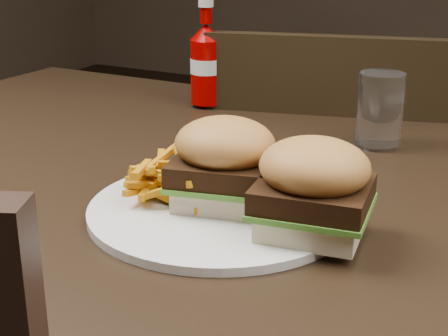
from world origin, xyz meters
The scene contains 8 objects.
dining_table centered at (0.00, 0.00, 0.73)m, with size 1.20×0.80×0.04m, color black.
chair_far centered at (0.01, 0.50, 0.43)m, with size 0.42×0.42×0.04m, color black.
plate centered at (0.11, -0.13, 0.76)m, with size 0.28×0.28×0.01m, color white.
sandwich_half_a centered at (0.11, -0.12, 0.77)m, with size 0.10×0.09×0.02m, color beige.
sandwich_half_b centered at (0.22, -0.14, 0.77)m, with size 0.10×0.09×0.02m, color #F5EBBE.
fries_pile centered at (0.05, -0.12, 0.78)m, with size 0.09×0.09×0.04m, color #D07800, non-canonical shape.
ketchup_bottle centered at (-0.13, 0.27, 0.81)m, with size 0.05×0.05×0.11m, color #980000.
tumbler centered at (0.19, 0.19, 0.81)m, with size 0.06×0.06×0.10m, color white.
Camera 1 is at (0.44, -0.73, 1.05)m, focal length 55.00 mm.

